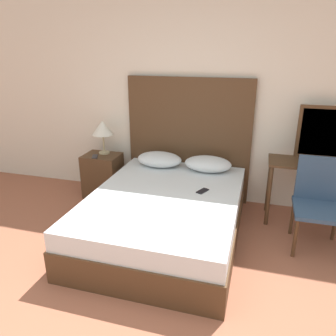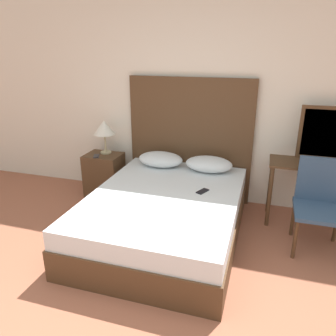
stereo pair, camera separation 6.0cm
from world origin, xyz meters
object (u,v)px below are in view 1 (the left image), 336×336
Objects in this scene: nightstand at (103,175)px; phone_on_nightstand at (95,156)px; chair at (319,199)px; vanity_desk at (317,174)px; phone_on_bed at (203,191)px; table_lamp at (103,129)px; bed at (165,215)px.

nightstand is 3.57× the size of phone_on_nightstand.
chair reaches higher than phone_on_nightstand.
vanity_desk reaches higher than phone_on_nightstand.
chair reaches higher than vanity_desk.
phone_on_nightstand is at bearing -178.44° from vanity_desk.
phone_on_bed is 1.32m from vanity_desk.
phone_on_bed is at bearing -24.38° from table_lamp.
table_lamp is (-1.11, 0.83, 0.68)m from bed.
vanity_desk reaches higher than bed.
phone_on_nightstand is 0.18× the size of chair.
phone_on_bed is 0.28× the size of nightstand.
chair is (2.63, -0.54, -0.42)m from table_lamp.
bed is 4.66× the size of table_lamp.
table_lamp is at bearing 155.62° from phone_on_bed.
table_lamp is (-1.47, 0.67, 0.43)m from phone_on_bed.
table_lamp is at bearing 86.13° from nightstand.
table_lamp reaches higher than nightstand.
bed is at bearing -29.71° from phone_on_nightstand.
phone_on_nightstand is 2.71m from chair.
chair is (2.69, -0.37, -0.08)m from phone_on_nightstand.
chair is (2.64, -0.46, 0.22)m from nightstand.
table_lamp is at bearing 168.44° from chair.
phone_on_nightstand is at bearing -106.96° from table_lamp.
phone_on_nightstand reaches higher than bed.
table_lamp is 0.42× the size of vanity_desk.
nightstand is at bearing -93.87° from table_lamp.
chair reaches higher than bed.
vanity_desk is at bearing 25.36° from bed.
vanity_desk is at bearing 25.62° from phone_on_bed.
chair is at bearing -11.56° from table_lamp.
phone_on_bed reaches higher than bed.
phone_on_nightstand reaches higher than phone_on_bed.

